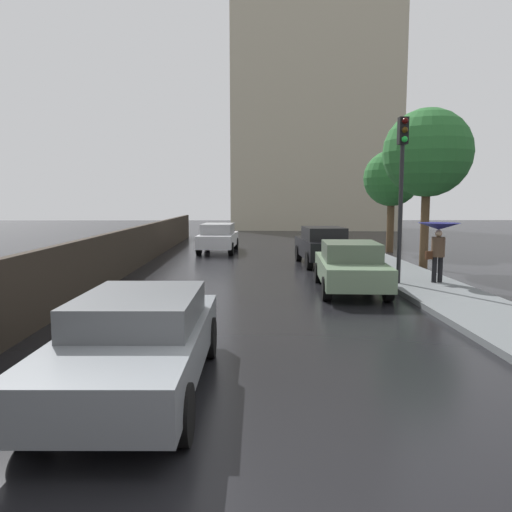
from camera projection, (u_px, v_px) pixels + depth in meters
name	position (u px, v px, depth m)	size (l,w,h in m)	color
ground	(258.00, 463.00, 4.76)	(120.00, 120.00, 0.00)	black
car_green_near_kerb	(350.00, 266.00, 13.79)	(2.02, 4.42, 1.38)	slate
car_white_far_ahead	(218.00, 237.00, 24.29)	(1.94, 4.28, 1.42)	silver
car_grey_behind_camera	(138.00, 340.00, 6.52)	(1.87, 4.41, 1.29)	slate
car_black_far_lane	(323.00, 245.00, 19.38)	(1.88, 4.06, 1.51)	black
pedestrian_with_umbrella_near	(439.00, 234.00, 14.32)	(1.19, 1.19, 1.75)	black
traffic_light	(402.00, 170.00, 13.97)	(0.26, 0.39, 4.73)	black
street_tree_near	(427.00, 153.00, 18.13)	(3.24, 3.24, 5.91)	#4C3823
street_tree_far	(392.00, 179.00, 23.92)	(2.72, 2.72, 4.98)	#4C3823
distant_tower	(315.00, 69.00, 43.48)	(14.91, 8.72, 28.20)	#B2A88E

